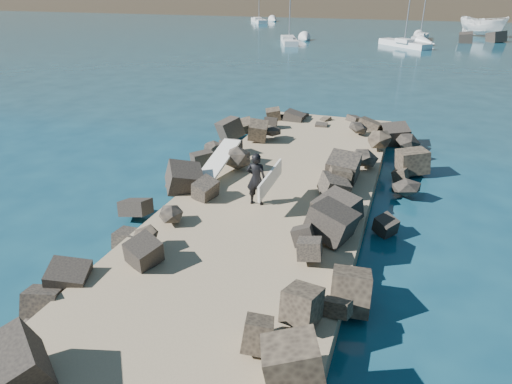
% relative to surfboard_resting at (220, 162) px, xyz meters
% --- Properties ---
extents(ground, '(800.00, 800.00, 0.00)m').
position_rel_surfboard_resting_xyz_m(ground, '(2.41, -1.97, -1.04)').
color(ground, '#0F384C').
rests_on(ground, ground).
extents(jetty, '(6.00, 26.00, 0.60)m').
position_rel_surfboard_resting_xyz_m(jetty, '(2.41, -3.97, -0.74)').
color(jetty, '#8C7759').
rests_on(jetty, ground).
extents(riprap_left, '(2.60, 22.00, 1.00)m').
position_rel_surfboard_resting_xyz_m(riprap_left, '(-0.49, -3.47, -0.54)').
color(riprap_left, black).
rests_on(riprap_left, ground).
extents(riprap_right, '(2.60, 22.00, 1.00)m').
position_rel_surfboard_resting_xyz_m(riprap_right, '(5.31, -3.47, -0.54)').
color(riprap_right, '#272321').
rests_on(riprap_right, ground).
extents(surfboard_resting, '(0.67, 2.67, 0.09)m').
position_rel_surfboard_resting_xyz_m(surfboard_resting, '(0.00, 0.00, 0.00)').
color(surfboard_resting, white).
rests_on(surfboard_resting, riprap_left).
extents(boat_imported, '(7.25, 6.68, 2.78)m').
position_rel_surfboard_resting_xyz_m(boat_imported, '(14.19, 59.89, 0.34)').
color(boat_imported, white).
rests_on(boat_imported, ground).
extents(surfer_with_board, '(0.83, 2.07, 1.67)m').
position_rel_surfboard_resting_xyz_m(surfer_with_board, '(2.12, -1.94, 0.40)').
color(surfer_with_board, black).
rests_on(surfer_with_board, jetty).
extents(sailboat_a, '(4.03, 7.52, 8.89)m').
position_rel_surfboard_resting_xyz_m(sailboat_a, '(-9.21, 43.28, -0.70)').
color(sailboat_a, silver).
rests_on(sailboat_a, ground).
extents(sailboat_b, '(2.17, 6.33, 7.57)m').
position_rel_surfboard_resting_xyz_m(sailboat_b, '(6.15, 52.43, -0.70)').
color(sailboat_b, silver).
rests_on(sailboat_b, ground).
extents(sailboat_c, '(6.25, 6.31, 8.75)m').
position_rel_surfboard_resting_xyz_m(sailboat_c, '(4.48, 44.51, -0.70)').
color(sailboat_c, silver).
rests_on(sailboat_c, ground).
extents(sailboat_e, '(5.30, 7.55, 9.25)m').
position_rel_surfboard_resting_xyz_m(sailboat_e, '(-23.22, 73.02, -0.70)').
color(sailboat_e, silver).
rests_on(sailboat_e, ground).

